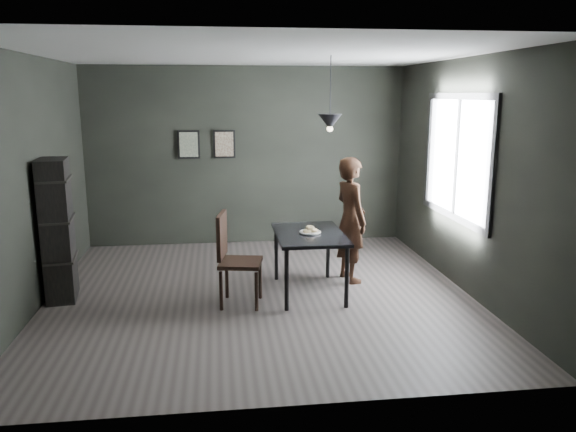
{
  "coord_description": "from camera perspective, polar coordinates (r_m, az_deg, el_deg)",
  "views": [
    {
      "loc": [
        -0.47,
        -6.4,
        2.37
      ],
      "look_at": [
        0.35,
        0.05,
        0.95
      ],
      "focal_mm": 35.0,
      "sensor_mm": 36.0,
      "label": 1
    }
  ],
  "objects": [
    {
      "name": "cafe_table",
      "position": [
        6.71,
        2.17,
        -2.36
      ],
      "size": [
        0.8,
        1.2,
        0.75
      ],
      "color": "black",
      "rests_on": "ground"
    },
    {
      "name": "white_plate",
      "position": [
        6.66,
        2.27,
        -1.71
      ],
      "size": [
        0.23,
        0.23,
        0.01
      ],
      "primitive_type": "cylinder",
      "color": "white",
      "rests_on": "cafe_table"
    },
    {
      "name": "framed_print_right",
      "position": [
        8.9,
        -6.49,
        7.27
      ],
      "size": [
        0.34,
        0.04,
        0.44
      ],
      "color": "black",
      "rests_on": "ground"
    },
    {
      "name": "woman",
      "position": [
        7.19,
        6.39,
        -0.37
      ],
      "size": [
        0.52,
        0.66,
        1.6
      ],
      "primitive_type": "imported",
      "rotation": [
        0.0,
        0.0,
        1.83
      ],
      "color": "black",
      "rests_on": "ground"
    },
    {
      "name": "ceiling",
      "position": [
        6.43,
        -3.16,
        16.13
      ],
      "size": [
        5.0,
        5.0,
        0.02
      ],
      "color": "silver",
      "rests_on": "ground"
    },
    {
      "name": "back_wall",
      "position": [
        8.97,
        -4.21,
        6.06
      ],
      "size": [
        5.0,
        0.1,
        2.8
      ],
      "primitive_type": "cube",
      "color": "black",
      "rests_on": "ground"
    },
    {
      "name": "ground",
      "position": [
        6.84,
        -2.88,
        -7.97
      ],
      "size": [
        5.0,
        5.0,
        0.0
      ],
      "primitive_type": "plane",
      "color": "#35302E",
      "rests_on": "ground"
    },
    {
      "name": "framed_print_left",
      "position": [
        8.91,
        -10.05,
        7.16
      ],
      "size": [
        0.34,
        0.04,
        0.44
      ],
      "color": "black",
      "rests_on": "ground"
    },
    {
      "name": "wood_chair",
      "position": [
        6.39,
        -5.69,
        -3.77
      ],
      "size": [
        0.54,
        0.54,
        1.07
      ],
      "rotation": [
        0.0,
        0.0,
        -0.18
      ],
      "color": "black",
      "rests_on": "ground"
    },
    {
      "name": "shelf_unit",
      "position": [
        7.0,
        -22.37,
        -1.35
      ],
      "size": [
        0.38,
        0.59,
        1.65
      ],
      "primitive_type": "cube",
      "rotation": [
        0.0,
        0.0,
        0.13
      ],
      "color": "black",
      "rests_on": "ground"
    },
    {
      "name": "window_assembly",
      "position": [
        7.27,
        16.78,
        5.71
      ],
      "size": [
        0.04,
        1.96,
        1.56
      ],
      "color": "white",
      "rests_on": "ground"
    },
    {
      "name": "pendant_lamp",
      "position": [
        6.64,
        4.29,
        9.53
      ],
      "size": [
        0.28,
        0.28,
        0.86
      ],
      "color": "black",
      "rests_on": "ground"
    },
    {
      "name": "donut_pile",
      "position": [
        6.66,
        2.27,
        -1.4
      ],
      "size": [
        0.19,
        0.15,
        0.08
      ],
      "rotation": [
        0.0,
        0.0,
        0.37
      ],
      "color": "beige",
      "rests_on": "white_plate"
    }
  ]
}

